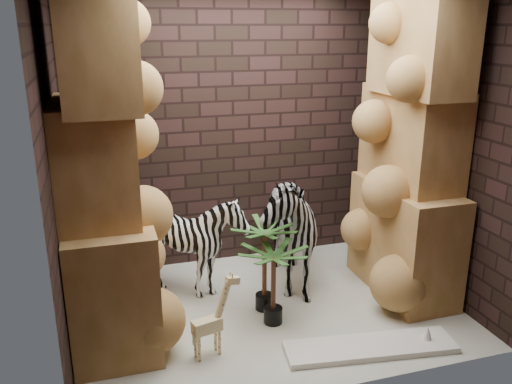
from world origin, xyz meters
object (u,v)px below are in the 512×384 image
object	(u,v)px
zebra_right	(280,213)
palm_front	(264,267)
palm_back	(273,286)
giraffe_toy	(207,317)
zebra_left	(194,248)
surfboard	(370,347)

from	to	relation	value
zebra_right	palm_front	bearing A→B (deg)	-116.26
zebra_right	palm_back	distance (m)	0.91
palm_front	giraffe_toy	bearing A→B (deg)	-139.08
zebra_left	palm_back	xyz separation A→B (m)	(0.57, -0.76, -0.11)
zebra_right	giraffe_toy	distance (m)	1.53
zebra_left	palm_back	distance (m)	0.96
palm_front	surfboard	size ratio (longest dim) A/B	0.61
palm_front	palm_back	xyz separation A→B (m)	(0.00, -0.26, -0.07)
zebra_right	zebra_left	bearing A→B (deg)	-173.58
zebra_left	giraffe_toy	world-z (taller)	zebra_left
zebra_left	palm_back	world-z (taller)	zebra_left
palm_back	giraffe_toy	bearing A→B (deg)	-154.16
zebra_left	giraffe_toy	bearing A→B (deg)	-101.18
zebra_left	palm_front	size ratio (longest dim) A/B	1.22
palm_front	palm_back	size ratio (longest dim) A/B	1.18
giraffe_toy	palm_front	bearing A→B (deg)	26.48
palm_back	surfboard	bearing A→B (deg)	-44.94
zebra_right	giraffe_toy	size ratio (longest dim) A/B	2.14
zebra_right	zebra_left	xyz separation A→B (m)	(-0.89, 0.00, -0.27)
giraffe_toy	palm_back	world-z (taller)	palm_back
giraffe_toy	palm_back	size ratio (longest dim) A/B	0.95
zebra_right	palm_back	world-z (taller)	zebra_right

